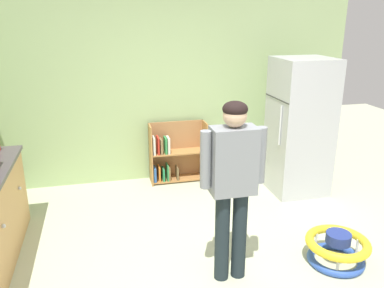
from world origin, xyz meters
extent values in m
plane|color=#BAC09E|center=(0.00, 0.00, 0.00)|extent=(12.00, 12.00, 0.00)
cube|color=#9EB97D|center=(0.00, 2.33, 1.35)|extent=(5.20, 0.06, 2.70)
sphere|color=silver|center=(-1.89, 0.23, 0.56)|extent=(0.04, 0.04, 0.04)
sphere|color=silver|center=(-1.89, 1.03, 0.56)|extent=(0.04, 0.04, 0.04)
cube|color=#B7BABF|center=(1.52, 1.43, 0.89)|extent=(0.70, 0.68, 1.78)
cylinder|color=silver|center=(1.15, 1.26, 0.98)|extent=(0.02, 0.02, 0.50)
cube|color=#333333|center=(1.16, 1.43, 1.28)|extent=(0.01, 0.67, 0.01)
cube|color=#AB763F|center=(-0.36, 2.11, 0.42)|extent=(0.02, 0.28, 0.85)
cube|color=#AB763F|center=(0.42, 2.11, 0.42)|extent=(0.02, 0.28, 0.85)
cube|color=#A47044|center=(0.03, 2.24, 0.42)|extent=(0.80, 0.02, 0.85)
cube|color=#AB763F|center=(0.03, 2.11, 0.03)|extent=(0.76, 0.24, 0.02)
cube|color=#AB763F|center=(0.03, 2.11, 0.43)|extent=(0.76, 0.24, 0.02)
cube|color=#3260A3|center=(-0.32, 2.08, 0.14)|extent=(0.03, 0.17, 0.21)
cube|color=silver|center=(-0.32, 2.08, 0.57)|extent=(0.03, 0.17, 0.24)
cube|color=orange|center=(-0.26, 2.08, 0.15)|extent=(0.02, 0.17, 0.21)
cube|color=red|center=(-0.26, 2.08, 0.57)|extent=(0.02, 0.17, 0.24)
cube|color=#26844C|center=(-0.20, 2.08, 0.13)|extent=(0.02, 0.17, 0.18)
cube|color=olive|center=(-0.22, 2.08, 0.55)|extent=(0.03, 0.17, 0.21)
cube|color=#2F8144|center=(-0.14, 2.08, 0.16)|extent=(0.02, 0.17, 0.24)
cube|color=#318543|center=(-0.16, 2.08, 0.56)|extent=(0.03, 0.17, 0.23)
cube|color=olive|center=(-0.12, 2.08, 0.14)|extent=(0.02, 0.17, 0.20)
cube|color=beige|center=(-0.12, 2.08, 0.56)|extent=(0.03, 0.17, 0.23)
cube|color=brown|center=(0.00, 2.08, 0.13)|extent=(0.02, 0.17, 0.18)
cylinder|color=#1C272C|center=(-0.04, -0.16, 0.42)|extent=(0.13, 0.13, 0.84)
cylinder|color=#1C272C|center=(0.12, -0.16, 0.42)|extent=(0.13, 0.13, 0.84)
cube|color=gray|center=(0.04, -0.16, 1.13)|extent=(0.38, 0.22, 0.58)
cylinder|color=gray|center=(-0.20, -0.16, 1.16)|extent=(0.09, 0.09, 0.49)
cylinder|color=gray|center=(0.28, -0.16, 1.16)|extent=(0.09, 0.09, 0.49)
sphere|color=#D7AE8A|center=(0.04, -0.16, 1.52)|extent=(0.20, 0.20, 0.20)
ellipsoid|color=black|center=(0.04, -0.16, 1.57)|extent=(0.21, 0.21, 0.13)
torus|color=#2F53B3|center=(1.10, -0.20, 0.04)|extent=(0.54, 0.54, 0.07)
torus|color=yellow|center=(1.10, -0.20, 0.22)|extent=(0.60, 0.60, 0.08)
cylinder|color=navy|center=(1.10, -0.20, 0.27)|extent=(0.23, 0.23, 0.10)
cylinder|color=silver|center=(1.32, -0.20, 0.13)|extent=(0.02, 0.02, 0.18)
cylinder|color=silver|center=(0.99, -0.01, 0.13)|extent=(0.02, 0.02, 0.18)
cylinder|color=silver|center=(0.99, -0.39, 0.13)|extent=(0.02, 0.02, 0.18)
camera|label=1|loc=(-1.01, -3.04, 2.28)|focal=36.75mm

